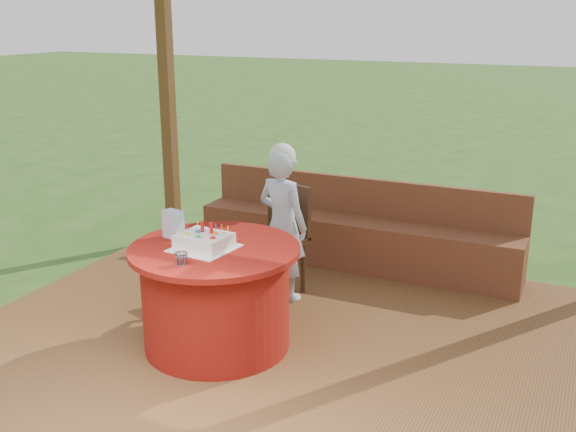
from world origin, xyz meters
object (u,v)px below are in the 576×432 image
at_px(table, 216,296).
at_px(drinking_glass, 181,259).
at_px(elderly_woman, 283,221).
at_px(birthday_cake, 204,241).
at_px(gift_bag, 173,224).
at_px(chair, 278,232).
at_px(bench, 356,238).

xyz_separation_m(table, drinking_glass, (-0.01, -0.38, 0.40)).
height_order(elderly_woman, birthday_cake, elderly_woman).
bearing_deg(table, birthday_cake, -126.36).
distance_m(gift_bag, drinking_glass, 0.56).
height_order(chair, gift_bag, gift_bag).
bearing_deg(elderly_woman, table, -92.94).
xyz_separation_m(table, chair, (-0.04, 1.07, 0.14)).
relative_size(bench, elderly_woman, 2.33).
distance_m(chair, birthday_cake, 1.17).
distance_m(table, drinking_glass, 0.55).
relative_size(birthday_cake, gift_bag, 2.15).
bearing_deg(bench, chair, -115.16).
bearing_deg(chair, bench, 64.84).
xyz_separation_m(elderly_woman, gift_bag, (-0.41, -0.92, 0.18)).
relative_size(chair, drinking_glass, 10.60).
bearing_deg(elderly_woman, birthday_cake, -95.19).
height_order(table, gift_bag, gift_bag).
height_order(bench, birthday_cake, birthday_cake).
bearing_deg(drinking_glass, gift_bag, 129.41).
height_order(bench, chair, chair).
height_order(table, elderly_woman, elderly_woman).
relative_size(bench, drinking_glass, 34.93).
distance_m(bench, chair, 0.95).
height_order(gift_bag, drinking_glass, gift_bag).
distance_m(bench, gift_bag, 2.07).
height_order(elderly_woman, gift_bag, elderly_woman).
relative_size(bench, table, 2.56).
relative_size(elderly_woman, drinking_glass, 14.99).
relative_size(birthday_cake, drinking_glass, 4.91).
xyz_separation_m(bench, birthday_cake, (-0.39, -1.96, 0.52)).
xyz_separation_m(table, gift_bag, (-0.36, 0.05, 0.46)).
xyz_separation_m(elderly_woman, drinking_glass, (-0.06, -1.34, 0.13)).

